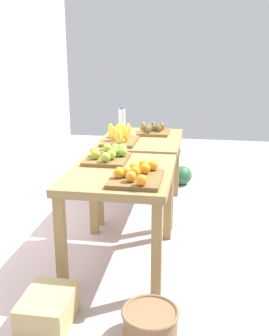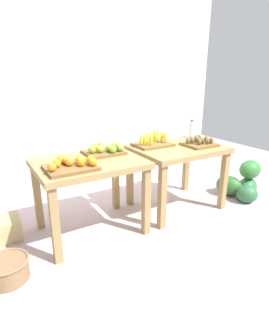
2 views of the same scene
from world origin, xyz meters
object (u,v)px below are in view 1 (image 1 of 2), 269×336
(watermelon_pile, at_px, (169,167))
(cardboard_produce_box, at_px, (48,310))
(wicker_basket, at_px, (150,322))
(water_bottle, at_px, (122,118))
(apple_bin, at_px, (109,155))
(banana_crate, at_px, (120,138))
(display_table_left, at_px, (120,184))
(display_table_right, at_px, (141,149))
(kiwi_bin, at_px, (153,130))
(orange_bin, at_px, (136,175))

(watermelon_pile, distance_m, cardboard_produce_box, 3.01)
(wicker_basket, bearing_deg, water_bottle, 14.50)
(apple_bin, relative_size, cardboard_produce_box, 1.02)
(water_bottle, bearing_deg, apple_bin, -174.02)
(watermelon_pile, bearing_deg, banana_crate, 161.82)
(banana_crate, xyz_separation_m, water_bottle, (0.70, 0.11, 0.07))
(display_table_left, distance_m, watermelon_pile, 2.16)
(display_table_right, height_order, banana_crate, banana_crate)
(apple_bin, bearing_deg, wicker_basket, -156.22)
(watermelon_pile, bearing_deg, display_table_left, 173.94)
(watermelon_pile, bearing_deg, display_table_right, 167.14)
(wicker_basket, bearing_deg, cardboard_produce_box, 89.68)
(cardboard_produce_box, bearing_deg, watermelon_pile, -10.00)
(apple_bin, distance_m, kiwi_bin, 1.14)
(kiwi_bin, relative_size, cardboard_produce_box, 0.90)
(display_table_left, distance_m, water_bottle, 1.62)
(cardboard_produce_box, bearing_deg, water_bottle, -0.34)
(water_bottle, distance_m, cardboard_produce_box, 2.57)
(display_table_left, xyz_separation_m, cardboard_produce_box, (-0.87, 0.30, -0.56))
(apple_bin, distance_m, wicker_basket, 1.43)
(orange_bin, height_order, watermelon_pile, orange_bin)
(orange_bin, distance_m, watermelon_pile, 2.40)
(display_table_left, xyz_separation_m, orange_bin, (-0.22, -0.16, 0.15))
(banana_crate, relative_size, watermelon_pile, 0.65)
(apple_bin, bearing_deg, banana_crate, 2.73)
(cardboard_produce_box, bearing_deg, banana_crate, -4.06)
(water_bottle, bearing_deg, display_table_right, -148.35)
(apple_bin, relative_size, watermelon_pile, 0.61)
(water_bottle, relative_size, watermelon_pile, 0.36)
(water_bottle, xyz_separation_m, cardboard_produce_box, (-2.45, 0.01, -0.78))
(wicker_basket, height_order, cardboard_produce_box, cardboard_produce_box)
(kiwi_bin, bearing_deg, wicker_basket, -173.52)
(watermelon_pile, distance_m, wicker_basket, 2.97)
(apple_bin, bearing_deg, kiwi_bin, -12.23)
(banana_crate, distance_m, kiwi_bin, 0.56)
(apple_bin, height_order, cardboard_produce_box, apple_bin)
(kiwi_bin, xyz_separation_m, water_bottle, (0.22, 0.38, 0.08))
(display_table_right, bearing_deg, watermelon_pile, -12.86)
(display_table_left, bearing_deg, display_table_right, 0.00)
(orange_bin, distance_m, banana_crate, 1.16)
(orange_bin, bearing_deg, banana_crate, 17.01)
(banana_crate, height_order, watermelon_pile, banana_crate)
(watermelon_pile, bearing_deg, wicker_basket, -177.53)
(orange_bin, height_order, cardboard_produce_box, orange_bin)
(apple_bin, xyz_separation_m, banana_crate, (0.63, 0.03, 0.00))
(display_table_right, bearing_deg, kiwi_bin, -21.24)
(banana_crate, distance_m, cardboard_produce_box, 1.90)
(watermelon_pile, bearing_deg, kiwi_bin, 170.14)
(display_table_left, height_order, wicker_basket, display_table_left)
(orange_bin, bearing_deg, cardboard_produce_box, 144.37)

